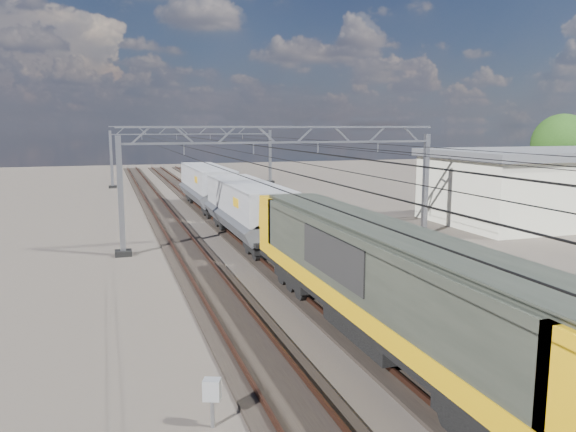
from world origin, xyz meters
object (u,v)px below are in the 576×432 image
object	(u,v)px
hopper_wagon_mid	(207,184)
catenary_gantry_far	(194,153)
hopper_wagon_lead	(248,206)
industrial_shed	(556,185)
locomotive	(382,278)
catenary_gantry_mid	(286,180)
trackside_cabinet	(212,391)
tree_far	(566,146)

from	to	relation	value
hopper_wagon_mid	catenary_gantry_far	bearing A→B (deg)	84.35
hopper_wagon_lead	industrial_shed	size ratio (longest dim) A/B	0.70
locomotive	catenary_gantry_mid	bearing A→B (deg)	82.93
catenary_gantry_far	industrial_shed	xyz separation A→B (m)	(22.00, -34.00, -1.18)
hopper_wagon_lead	hopper_wagon_mid	xyz separation A→B (m)	(0.00, 14.20, 0.00)
hopper_wagon_mid	industrial_shed	xyz separation A→B (m)	(24.00, -13.77, 0.49)
catenary_gantry_mid	hopper_wagon_lead	bearing A→B (deg)	141.84
hopper_wagon_lead	trackside_cabinet	size ratio (longest dim) A/B	10.71
industrial_shed	catenary_gantry_mid	bearing A→B (deg)	-174.81
locomotive	industrial_shed	world-z (taller)	industrial_shed
catenary_gantry_far	locomotive	xyz separation A→B (m)	(-2.00, -52.12, -1.58)
industrial_shed	catenary_gantry_far	bearing A→B (deg)	122.91
industrial_shed	tree_far	distance (m)	11.67
hopper_wagon_lead	tree_far	size ratio (longest dim) A/B	1.58
catenary_gantry_far	hopper_wagon_lead	world-z (taller)	catenary_gantry_far
locomotive	hopper_wagon_mid	xyz separation A→B (m)	(-0.00, 31.90, -0.09)
industrial_shed	tree_far	bearing A→B (deg)	43.12
catenary_gantry_mid	catenary_gantry_far	world-z (taller)	same
hopper_wagon_mid	trackside_cabinet	distance (m)	35.65
locomotive	hopper_wagon_lead	size ratio (longest dim) A/B	1.62
catenary_gantry_far	locomotive	world-z (taller)	catenary_gantry_far
hopper_wagon_mid	tree_far	xyz separation A→B (m)	(32.32, -5.98, 3.02)
catenary_gantry_mid	hopper_wagon_lead	distance (m)	3.05
catenary_gantry_mid	hopper_wagon_lead	size ratio (longest dim) A/B	1.53
catenary_gantry_far	hopper_wagon_mid	xyz separation A→B (m)	(-2.00, -20.23, -1.67)
catenary_gantry_far	hopper_wagon_mid	distance (m)	20.40
hopper_wagon_mid	catenary_gantry_mid	bearing A→B (deg)	-82.77
hopper_wagon_mid	tree_far	size ratio (longest dim) A/B	1.58
industrial_shed	tree_far	size ratio (longest dim) A/B	2.26
hopper_wagon_lead	trackside_cabinet	xyz separation A→B (m)	(-6.09, -20.90, -1.31)
hopper_wagon_lead	trackside_cabinet	distance (m)	21.81
trackside_cabinet	hopper_wagon_mid	bearing A→B (deg)	102.50
catenary_gantry_far	tree_far	world-z (taller)	tree_far
catenary_gantry_mid	catenary_gantry_far	bearing A→B (deg)	90.00
hopper_wagon_lead	tree_far	bearing A→B (deg)	14.26
tree_far	industrial_shed	bearing A→B (deg)	-136.88
catenary_gantry_mid	tree_far	size ratio (longest dim) A/B	2.42
trackside_cabinet	catenary_gantry_mid	bearing A→B (deg)	89.63
tree_far	catenary_gantry_mid	bearing A→B (deg)	-162.11
catenary_gantry_mid	catenary_gantry_far	xyz separation A→B (m)	(0.00, 36.00, 0.00)
catenary_gantry_far	trackside_cabinet	bearing A→B (deg)	-98.32
catenary_gantry_mid	locomotive	size ratio (longest dim) A/B	0.94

